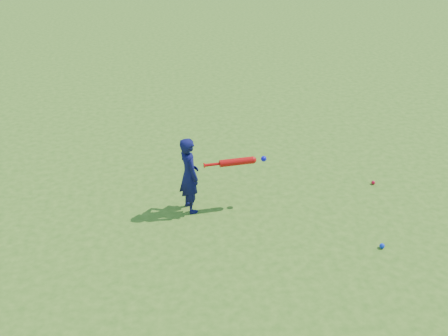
# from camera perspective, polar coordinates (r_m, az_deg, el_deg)

# --- Properties ---
(ground) EXTENTS (80.00, 80.00, 0.00)m
(ground) POSITION_cam_1_polar(r_m,az_deg,el_deg) (6.95, -5.30, -6.61)
(ground) COLOR #3D6C19
(ground) RESTS_ON ground
(child) EXTENTS (0.39, 0.48, 1.13)m
(child) POSITION_cam_1_polar(r_m,az_deg,el_deg) (6.98, -4.00, -0.81)
(child) COLOR #0E0F42
(child) RESTS_ON ground
(ground_ball_red) EXTENTS (0.06, 0.06, 0.06)m
(ground_ball_red) POSITION_cam_1_polar(r_m,az_deg,el_deg) (8.19, 16.69, -1.60)
(ground_ball_red) COLOR red
(ground_ball_red) RESTS_ON ground
(ground_ball_blue) EXTENTS (0.07, 0.07, 0.07)m
(ground_ball_blue) POSITION_cam_1_polar(r_m,az_deg,el_deg) (6.82, 17.61, -8.48)
(ground_ball_blue) COLOR #0C2DCE
(ground_ball_blue) RESTS_ON ground
(bat_swing) EXTENTS (0.91, 0.17, 0.10)m
(bat_swing) POSITION_cam_1_polar(r_m,az_deg,el_deg) (6.99, 1.74, 0.75)
(bat_swing) COLOR red
(bat_swing) RESTS_ON ground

